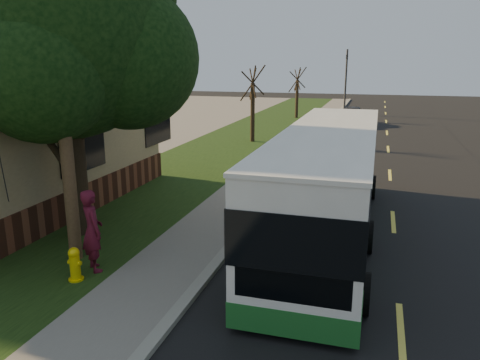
# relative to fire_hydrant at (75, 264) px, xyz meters

# --- Properties ---
(ground) EXTENTS (120.00, 120.00, 0.00)m
(ground) POSITION_rel_fire_hydrant_xyz_m (2.60, 0.00, -0.43)
(ground) COLOR black
(ground) RESTS_ON ground
(road) EXTENTS (8.00, 80.00, 0.01)m
(road) POSITION_rel_fire_hydrant_xyz_m (6.60, 10.00, -0.43)
(road) COLOR black
(road) RESTS_ON ground
(curb) EXTENTS (0.25, 80.00, 0.12)m
(curb) POSITION_rel_fire_hydrant_xyz_m (2.60, 10.00, -0.37)
(curb) COLOR gray
(curb) RESTS_ON ground
(sidewalk) EXTENTS (2.00, 80.00, 0.08)m
(sidewalk) POSITION_rel_fire_hydrant_xyz_m (1.60, 10.00, -0.39)
(sidewalk) COLOR slate
(sidewalk) RESTS_ON ground
(grass_verge) EXTENTS (5.00, 80.00, 0.07)m
(grass_verge) POSITION_rel_fire_hydrant_xyz_m (-1.90, 10.00, -0.40)
(grass_verge) COLOR black
(grass_verge) RESTS_ON ground
(fire_hydrant) EXTENTS (0.32, 0.32, 0.74)m
(fire_hydrant) POSITION_rel_fire_hydrant_xyz_m (0.00, 0.00, 0.00)
(fire_hydrant) COLOR yellow
(fire_hydrant) RESTS_ON grass_verge
(utility_pole) EXTENTS (2.86, 3.21, 9.07)m
(utility_pole) POSITION_rel_fire_hydrant_xyz_m (-0.71, 0.99, 4.20)
(utility_pole) COLOR #473321
(utility_pole) RESTS_ON ground
(leafy_tree) EXTENTS (6.30, 6.00, 7.80)m
(leafy_tree) POSITION_rel_fire_hydrant_xyz_m (-1.57, 2.65, 4.73)
(leafy_tree) COLOR black
(leafy_tree) RESTS_ON grass_verge
(bare_tree_near) EXTENTS (1.38, 1.21, 4.31)m
(bare_tree_near) POSITION_rel_fire_hydrant_xyz_m (-0.90, 18.00, 1.72)
(bare_tree_near) COLOR black
(bare_tree_near) RESTS_ON grass_verge
(bare_tree_far) EXTENTS (1.38, 1.21, 4.03)m
(bare_tree_far) POSITION_rel_fire_hydrant_xyz_m (-0.40, 30.00, 1.57)
(bare_tree_far) COLOR black
(bare_tree_far) RESTS_ON grass_verge
(traffic_signal) EXTENTS (0.18, 0.22, 5.50)m
(traffic_signal) POSITION_rel_fire_hydrant_xyz_m (3.10, 34.00, 2.73)
(traffic_signal) COLOR #2D2D30
(traffic_signal) RESTS_ON ground
(transit_bus) EXTENTS (2.47, 10.70, 2.90)m
(transit_bus) POSITION_rel_fire_hydrant_xyz_m (4.81, 4.34, 1.11)
(transit_bus) COLOR silver
(transit_bus) RESTS_ON ground
(skateboarder) EXTENTS (0.80, 0.78, 1.86)m
(skateboarder) POSITION_rel_fire_hydrant_xyz_m (0.10, 0.57, 0.57)
(skateboarder) COLOR #501021
(skateboarder) RESTS_ON grass_verge
(distant_car) EXTENTS (1.70, 4.11, 1.39)m
(distant_car) POSITION_rel_fire_hydrant_xyz_m (4.10, 27.16, 0.26)
(distant_car) COLOR black
(distant_car) RESTS_ON ground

